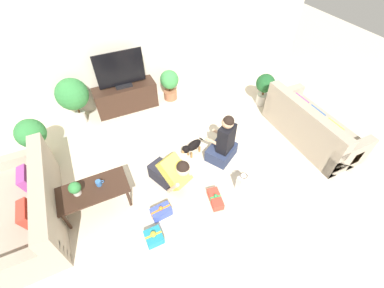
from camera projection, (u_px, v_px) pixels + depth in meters
The scene contains 20 objects.
ground_plane at pixel (193, 177), 4.40m from camera, with size 16.00×16.00×0.00m, color beige.
wall_back at pixel (137, 42), 5.13m from camera, with size 8.40×0.06×2.60m.
sofa_left at pixel (31, 208), 3.66m from camera, with size 0.84×1.89×0.82m.
sofa_right at pixel (310, 127), 4.87m from camera, with size 0.84×1.89×0.82m.
coffee_table at pixel (93, 192), 3.74m from camera, with size 1.02×0.50×0.44m.
tv_console at pixel (126, 98), 5.53m from camera, with size 1.29×0.43×0.57m.
tv at pixel (120, 71), 5.09m from camera, with size 0.96×0.20×0.75m.
potted_plant_corner_right at pixel (265, 86), 5.52m from camera, with size 0.40×0.40×0.74m.
potted_plant_back_right at pixel (170, 83), 5.71m from camera, with size 0.41×0.41×0.70m.
potted_plant_corner_left at pixel (32, 135), 4.34m from camera, with size 0.49×0.49×0.84m.
potted_plant_back_left at pixel (73, 95), 4.93m from camera, with size 0.61×0.61×1.00m.
person_kneeling at pixel (171, 172), 4.03m from camera, with size 0.58×0.82×0.79m.
person_sitting at pixel (224, 143), 4.47m from camera, with size 0.65×0.62×0.97m.
dog at pixel (192, 147), 4.62m from camera, with size 0.50×0.26×0.32m.
gift_box_a at pixel (161, 212), 3.86m from camera, with size 0.31×0.21×0.20m.
gift_box_b at pixel (215, 199), 4.02m from camera, with size 0.23×0.38×0.18m.
gift_box_c at pixel (154, 237), 3.59m from camera, with size 0.24×0.24×0.20m.
gift_bag_a at pixel (242, 182), 4.13m from camera, with size 0.20×0.14×0.34m.
mug at pixel (99, 183), 3.72m from camera, with size 0.12×0.08×0.09m.
tabletop_plant at pixel (75, 188), 3.57m from camera, with size 0.17×0.17×0.22m.
Camera 1 is at (-1.15, -2.40, 3.55)m, focal length 24.00 mm.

